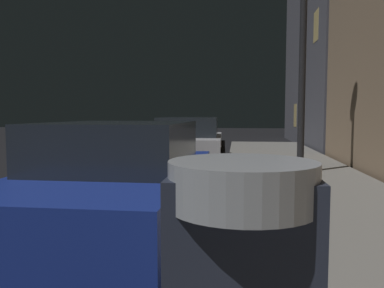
{
  "coord_description": "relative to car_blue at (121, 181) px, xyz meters",
  "views": [
    {
      "loc": [
        4.26,
        -1.11,
        1.53
      ],
      "look_at": [
        3.96,
        1.36,
        1.33
      ],
      "focal_mm": 35.64,
      "sensor_mm": 36.0,
      "label": 1
    }
  ],
  "objects": [
    {
      "name": "car_blue",
      "position": [
        0.0,
        0.0,
        0.0
      ],
      "size": [
        2.11,
        4.11,
        1.43
      ],
      "color": "navy",
      "rests_on": "ground"
    },
    {
      "name": "car_silver",
      "position": [
        0.0,
        6.71,
        0.0
      ],
      "size": [
        2.23,
        4.3,
        1.43
      ],
      "color": "#B7B7BF",
      "rests_on": "ground"
    },
    {
      "name": "street_lamp",
      "position": [
        2.9,
        4.68,
        2.92
      ],
      "size": [
        0.44,
        0.44,
        5.22
      ],
      "color": "black",
      "rests_on": "sidewalk"
    }
  ]
}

